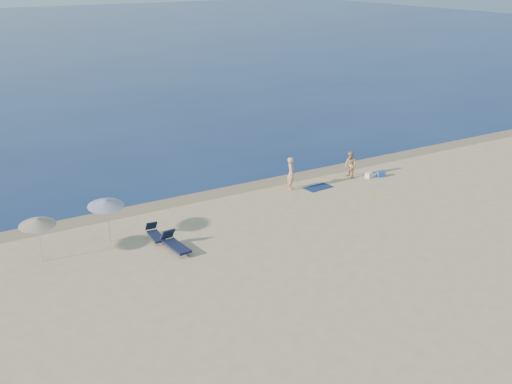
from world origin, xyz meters
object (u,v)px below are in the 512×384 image
person_right (350,165)px  blue_cooler (381,174)px  person_left (291,174)px  umbrella_near (106,203)px

person_right → blue_cooler: person_right is taller
person_left → blue_cooler: 6.02m
blue_cooler → person_left: bearing=-175.3°
blue_cooler → umbrella_near: size_ratio=0.21×
person_right → umbrella_near: size_ratio=0.73×
person_right → person_left: bearing=-94.0°
person_right → umbrella_near: bearing=-87.5°
person_left → person_right: (4.19, -0.15, -0.16)m
person_left → umbrella_near: (-11.23, -1.37, 0.93)m
person_right → blue_cooler: bearing=61.6°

